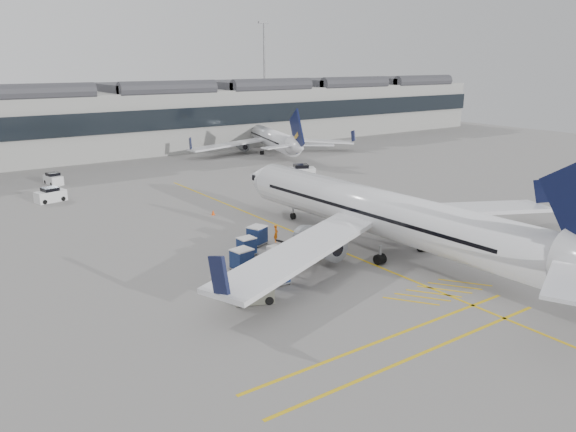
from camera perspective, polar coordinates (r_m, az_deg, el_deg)
ground at (r=41.78m, az=-1.44°, el=-7.70°), size 220.00×220.00×0.00m
terminal at (r=106.54m, az=-23.82°, el=8.64°), size 200.00×20.45×12.40m
light_masts at (r=119.59m, az=-26.52°, el=12.99°), size 113.00×0.60×25.45m
apron_markings at (r=54.86m, az=1.42°, el=-1.95°), size 0.25×60.00×0.01m
airliner_main at (r=49.98m, az=9.97°, el=0.10°), size 39.65×43.37×11.53m
airliner_far at (r=104.37m, az=-1.77°, el=7.92°), size 30.39×33.66×9.18m
belt_loader at (r=47.43m, az=-0.23°, el=-4.04°), size 5.06×2.06×2.03m
baggage_cart_a at (r=45.76m, az=-4.71°, el=-4.35°), size 1.90×1.65×1.79m
baggage_cart_b at (r=51.82m, az=-3.16°, el=-1.93°), size 2.10×1.94×1.79m
baggage_cart_c at (r=49.17m, az=-4.23°, el=-3.03°), size 1.60×1.35×1.61m
baggage_cart_d at (r=42.84m, az=-1.05°, el=-5.74°), size 1.77×1.50×1.75m
ramp_agent_a at (r=52.63m, az=-1.23°, el=-1.79°), size 0.70×0.70×1.64m
ramp_agent_b at (r=45.25m, az=-1.34°, el=-4.51°), size 1.19×1.11×1.95m
pushback_tug at (r=39.99m, az=-3.51°, el=-7.76°), size 3.19×2.63×1.54m
safety_cone_nose at (r=62.49m, az=-7.61°, el=0.36°), size 0.41×0.41×0.57m
safety_cone_engine at (r=56.20m, az=7.41°, el=-1.41°), size 0.34×0.34×0.47m
service_van_left at (r=73.57m, az=-22.98°, el=1.95°), size 3.71×2.40×1.76m
service_van_mid at (r=83.86m, az=-22.73°, el=3.48°), size 2.05×3.39×1.64m
service_van_right at (r=81.30m, az=1.32°, el=4.48°), size 4.51×3.58×2.07m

